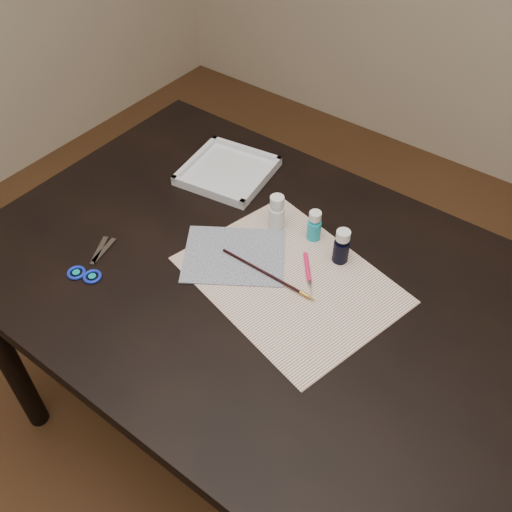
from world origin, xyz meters
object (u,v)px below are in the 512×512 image
Objects in this scene: canvas at (234,255)px; scissors at (93,258)px; paint_bottle_navy at (342,246)px; palette_tray at (228,171)px; paint_bottle_white at (277,212)px; paper at (290,279)px; paint_bottle_cyan at (314,226)px.

scissors reaches higher than canvas.
palette_tray is (-0.41, 0.10, -0.03)m from paint_bottle_navy.
scissors is 0.75× the size of palette_tray.
paint_bottle_white is 0.43× the size of palette_tray.
palette_tray is at bearing 157.94° from paint_bottle_white.
palette_tray is at bearing 131.72° from canvas.
paper is 4.84× the size of paint_bottle_white.
paint_bottle_navy is at bearing -15.99° from paint_bottle_cyan.
paint_bottle_cyan is at bearing -12.34° from palette_tray.
paper is 0.18m from paint_bottle_white.
palette_tray is (0.05, 0.44, 0.01)m from scissors.
paint_bottle_navy reaches higher than paint_bottle_cyan.
paint_bottle_cyan reaches higher than scissors.
scissors is (-0.46, -0.34, -0.04)m from paint_bottle_navy.
paint_bottle_cyan is 0.90× the size of paint_bottle_navy.
paint_bottle_navy is 0.42m from palette_tray.
canvas is 0.25m from paint_bottle_navy.
paint_bottle_navy reaches higher than paper.
paint_bottle_navy reaches higher than scissors.
scissors is 0.44m from palette_tray.
canvas is at bearing -124.80° from paint_bottle_cyan.
paint_bottle_navy is (0.06, 0.12, 0.04)m from paper.
scissors is at bearing -141.14° from canvas.
paint_bottle_cyan is at bearing 164.01° from paint_bottle_navy.
paper is at bearing -115.61° from paint_bottle_navy.
scissors is (-0.37, -0.37, -0.04)m from paint_bottle_cyan.
paint_bottle_cyan is at bearing -72.02° from scissors.
paper is 0.15m from canvas.
paper is at bearing 6.82° from canvas.
paint_bottle_white is at bearing -22.06° from palette_tray.
canvas is (-0.15, -0.02, 0.00)m from paper.
scissors is (-0.26, -0.21, 0.00)m from canvas.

